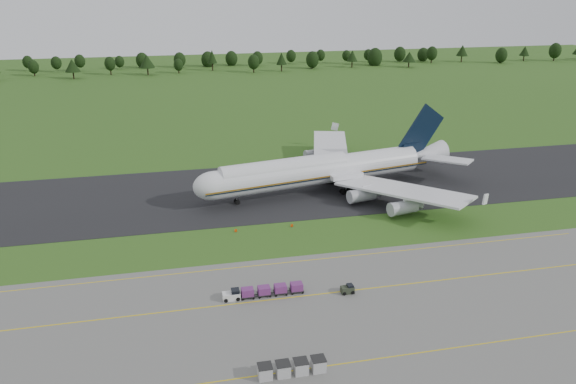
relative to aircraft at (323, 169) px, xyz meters
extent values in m
plane|color=#2C5419|center=(-17.47, -24.94, -5.51)|extent=(600.00, 600.00, 0.00)
cube|color=#61615C|center=(-17.47, -58.94, -5.48)|extent=(300.00, 52.00, 0.06)
cube|color=black|center=(-17.47, 3.06, -5.47)|extent=(300.00, 40.00, 0.08)
cube|color=#D7BB0C|center=(-17.47, -46.94, -5.44)|extent=(300.00, 0.25, 0.01)
cube|color=#D7BB0C|center=(-17.47, -64.94, -5.44)|extent=(300.00, 0.20, 0.01)
cube|color=#D7BB0C|center=(-17.47, -34.94, -5.44)|extent=(120.00, 0.20, 0.01)
cylinder|color=black|center=(-104.57, 201.24, -3.92)|extent=(0.70, 0.70, 3.18)
sphere|color=black|center=(-104.57, 201.24, -0.65)|extent=(5.57, 5.57, 5.57)
cylinder|color=black|center=(-82.74, 187.25, -3.68)|extent=(0.70, 0.70, 3.65)
cone|color=black|center=(-82.74, 187.25, 1.39)|extent=(7.84, 7.84, 6.49)
cylinder|color=black|center=(-64.74, 196.56, -3.54)|extent=(0.70, 0.70, 3.94)
sphere|color=black|center=(-64.74, 196.56, 0.52)|extent=(5.77, 5.77, 5.77)
cylinder|color=black|center=(-45.02, 191.73, -3.53)|extent=(0.70, 0.70, 3.95)
cone|color=black|center=(-45.02, 191.73, 1.95)|extent=(8.27, 8.27, 7.02)
cylinder|color=black|center=(-28.45, 194.67, -4.02)|extent=(0.70, 0.70, 2.98)
sphere|color=black|center=(-28.45, 194.67, -0.95)|extent=(5.12, 5.12, 5.12)
cylinder|color=black|center=(-9.30, 200.00, -3.42)|extent=(0.70, 0.70, 4.17)
cone|color=black|center=(-9.30, 200.00, 2.37)|extent=(5.40, 5.40, 7.41)
cylinder|color=black|center=(12.48, 188.03, -3.61)|extent=(0.70, 0.70, 3.80)
sphere|color=black|center=(12.48, 188.03, 0.30)|extent=(6.33, 6.33, 6.33)
cylinder|color=black|center=(28.51, 189.13, -3.61)|extent=(0.70, 0.70, 3.79)
cone|color=black|center=(28.51, 189.13, 1.64)|extent=(5.92, 5.92, 6.73)
cylinder|color=black|center=(48.05, 195.26, -3.83)|extent=(0.70, 0.70, 3.36)
sphere|color=black|center=(48.05, 195.26, -0.37)|extent=(7.41, 7.41, 7.41)
cylinder|color=black|center=(71.96, 194.58, -3.70)|extent=(0.70, 0.70, 3.62)
cone|color=black|center=(71.96, 194.58, 1.34)|extent=(6.24, 6.24, 6.44)
cylinder|color=black|center=(88.07, 200.05, -4.00)|extent=(0.70, 0.70, 3.01)
sphere|color=black|center=(88.07, 200.05, -0.91)|extent=(8.87, 8.87, 8.87)
cylinder|color=black|center=(104.81, 187.92, -3.88)|extent=(0.70, 0.70, 3.25)
cone|color=black|center=(104.81, 187.92, 0.63)|extent=(7.58, 7.58, 5.78)
cylinder|color=black|center=(126.24, 202.55, -3.59)|extent=(0.70, 0.70, 3.83)
sphere|color=black|center=(126.24, 202.55, 0.35)|extent=(6.55, 6.55, 6.55)
cylinder|color=black|center=(146.77, 202.79, -3.62)|extent=(0.70, 0.70, 3.77)
cone|color=black|center=(146.77, 202.79, 1.61)|extent=(7.14, 7.14, 6.70)
cylinder|color=black|center=(167.89, 192.67, -3.94)|extent=(0.70, 0.70, 3.14)
sphere|color=black|center=(167.89, 192.67, -0.70)|extent=(7.08, 7.08, 7.08)
cylinder|color=black|center=(187.70, 198.49, -3.86)|extent=(0.70, 0.70, 3.29)
cone|color=black|center=(187.70, 198.49, 0.71)|extent=(6.22, 6.22, 5.85)
cylinder|color=black|center=(206.67, 194.61, -3.42)|extent=(0.70, 0.70, 4.17)
sphere|color=black|center=(206.67, 194.61, 0.86)|extent=(7.48, 7.48, 7.48)
cylinder|color=silver|center=(-1.23, -0.24, -0.20)|extent=(53.38, 16.75, 6.59)
cylinder|color=silver|center=(-10.22, -2.02, 1.36)|extent=(31.54, 11.07, 5.14)
sphere|color=silver|center=(-27.28, -5.38, -0.20)|extent=(6.59, 6.59, 6.59)
cone|color=silver|center=(29.76, 5.87, 0.26)|extent=(11.09, 8.09, 6.26)
cube|color=#C0811C|center=(-0.59, -3.49, -0.75)|extent=(57.50, 11.40, 0.32)
cube|color=silver|center=(14.24, -15.02, -1.02)|extent=(26.10, 30.34, 0.50)
cube|color=silver|center=(7.47, 19.30, -1.02)|extent=(16.82, 32.44, 0.50)
cylinder|color=#9A9CA2|center=(6.34, -10.51, -3.31)|extent=(6.86, 4.12, 2.93)
cylinder|color=#9A9CA2|center=(12.62, -19.53, -3.31)|extent=(6.86, 4.12, 2.93)
cylinder|color=#9A9CA2|center=(1.87, 12.13, -3.31)|extent=(6.86, 4.12, 2.93)
cylinder|color=#9A9CA2|center=(4.26, 22.87, -3.31)|extent=(6.86, 4.12, 2.93)
cube|color=black|center=(27.53, 5.43, 6.43)|extent=(13.20, 3.08, 14.70)
cube|color=silver|center=(32.44, -0.60, 0.54)|extent=(11.82, 12.13, 0.41)
cube|color=silver|center=(29.78, 12.88, 0.54)|extent=(8.94, 12.92, 0.41)
cylinder|color=slate|center=(-21.89, -4.32, -4.50)|extent=(0.33, 0.33, 2.01)
cylinder|color=black|center=(-21.89, -4.32, -4.91)|extent=(1.33, 1.04, 1.19)
cylinder|color=slate|center=(4.96, -3.22, -4.50)|extent=(0.33, 0.33, 2.01)
cylinder|color=black|center=(4.96, -3.22, -4.91)|extent=(1.33, 1.04, 1.19)
cylinder|color=slate|center=(3.36, 4.86, -4.50)|extent=(0.33, 0.33, 2.01)
cylinder|color=black|center=(3.36, 4.86, -4.91)|extent=(1.33, 1.04, 1.19)
cube|color=silver|center=(-28.11, -45.43, -4.84)|extent=(2.86, 1.54, 1.21)
cylinder|color=black|center=(-29.10, -46.20, -5.12)|extent=(0.66, 0.24, 0.66)
cube|color=black|center=(-25.47, -45.43, -5.06)|extent=(2.20, 1.65, 0.13)
cube|color=#5E2561|center=(-25.47, -45.43, -4.40)|extent=(1.98, 1.54, 1.21)
cylinder|color=black|center=(-26.35, -46.20, -5.26)|extent=(0.37, 0.16, 0.37)
cube|color=black|center=(-22.73, -45.43, -5.06)|extent=(2.20, 1.65, 0.13)
cube|color=#5E2561|center=(-22.73, -45.43, -4.40)|extent=(1.98, 1.54, 1.21)
cylinder|color=black|center=(-23.61, -46.20, -5.26)|extent=(0.37, 0.16, 0.37)
cube|color=black|center=(-19.98, -45.43, -5.06)|extent=(2.20, 1.65, 0.13)
cube|color=#5E2561|center=(-19.98, -45.43, -4.40)|extent=(1.98, 1.54, 1.21)
cylinder|color=black|center=(-20.86, -46.20, -5.26)|extent=(0.37, 0.16, 0.37)
cube|color=black|center=(-17.23, -45.43, -5.06)|extent=(2.20, 1.65, 0.13)
cube|color=#5E2561|center=(-17.23, -45.43, -4.40)|extent=(1.98, 1.54, 1.21)
cylinder|color=black|center=(-18.11, -46.20, -5.26)|extent=(0.37, 0.16, 0.37)
cylinder|color=black|center=(-28.11, -45.43, -5.12)|extent=(0.66, 0.24, 0.66)
cube|color=#283021|center=(-9.05, -47.51, -4.86)|extent=(2.19, 1.38, 1.17)
cylinder|color=black|center=(-9.80, -48.15, -5.15)|extent=(0.60, 0.21, 0.60)
cylinder|color=black|center=(-8.30, -46.87, -5.15)|extent=(0.60, 0.21, 0.60)
cube|color=#AEAEAE|center=(-26.12, -65.50, -4.55)|extent=(1.79, 1.79, 1.79)
cube|color=black|center=(-26.12, -65.50, -3.61)|extent=(1.90, 1.90, 0.09)
cube|color=#AEAEAE|center=(-23.72, -65.50, -4.55)|extent=(1.79, 1.79, 1.79)
cube|color=black|center=(-23.72, -65.50, -3.61)|extent=(1.90, 1.90, 0.09)
cube|color=#AEAEAE|center=(-21.32, -65.50, -4.55)|extent=(1.79, 1.79, 1.79)
cube|color=black|center=(-21.32, -65.50, -3.61)|extent=(1.90, 1.90, 0.09)
cube|color=#AEAEAE|center=(-18.92, -65.50, -4.55)|extent=(1.79, 1.79, 1.79)
cube|color=black|center=(-18.92, -65.50, -3.61)|extent=(1.90, 1.90, 0.09)
cube|color=#DB3D06|center=(-24.11, -19.54, -5.21)|extent=(0.50, 0.12, 0.60)
cube|color=black|center=(-24.11, -19.54, -5.49)|extent=(0.30, 0.30, 0.04)
cube|color=#DB3D06|center=(-12.24, -19.54, -5.21)|extent=(0.50, 0.12, 0.60)
cube|color=black|center=(-12.24, -19.54, -5.49)|extent=(0.30, 0.30, 0.04)
camera|label=1|loc=(-35.90, -124.71, 43.38)|focal=35.00mm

